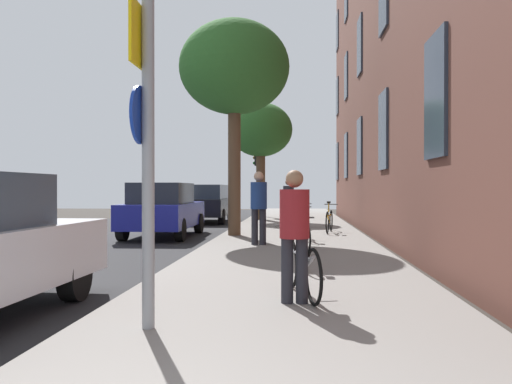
# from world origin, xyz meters

# --- Properties ---
(ground_plane) EXTENTS (41.80, 41.80, 0.00)m
(ground_plane) POSITION_xyz_m (-2.40, 15.00, 0.00)
(ground_plane) COLOR #332D28
(road_asphalt) EXTENTS (7.00, 38.00, 0.01)m
(road_asphalt) POSITION_xyz_m (-4.50, 15.00, 0.01)
(road_asphalt) COLOR #232326
(road_asphalt) RESTS_ON ground
(sidewalk) EXTENTS (4.20, 38.00, 0.12)m
(sidewalk) POSITION_xyz_m (1.10, 15.00, 0.06)
(sidewalk) COLOR gray
(sidewalk) RESTS_ON ground
(sign_post) EXTENTS (0.16, 0.60, 3.48)m
(sign_post) POSITION_xyz_m (-0.23, 3.39, 2.06)
(sign_post) COLOR gray
(sign_post) RESTS_ON sidewalk
(traffic_light) EXTENTS (0.43, 0.24, 3.32)m
(traffic_light) POSITION_xyz_m (-0.66, 24.03, 2.40)
(traffic_light) COLOR black
(traffic_light) RESTS_ON sidewalk
(tree_near) EXTENTS (3.18, 3.18, 6.19)m
(tree_near) POSITION_xyz_m (-0.57, 13.42, 4.91)
(tree_near) COLOR brown
(tree_near) RESTS_ON sidewalk
(tree_far) EXTENTS (2.76, 2.76, 5.09)m
(tree_far) POSITION_xyz_m (-0.34, 21.13, 3.97)
(tree_far) COLOR brown
(tree_far) RESTS_ON sidewalk
(bicycle_0) EXTENTS (0.57, 1.71, 0.95)m
(bicycle_0) POSITION_xyz_m (1.28, 4.99, 0.49)
(bicycle_0) COLOR black
(bicycle_0) RESTS_ON sidewalk
(bicycle_1) EXTENTS (0.42, 1.66, 0.93)m
(bicycle_1) POSITION_xyz_m (1.34, 7.39, 0.48)
(bicycle_1) COLOR black
(bicycle_1) RESTS_ON sidewalk
(bicycle_2) EXTENTS (0.53, 1.60, 0.89)m
(bicycle_2) POSITION_xyz_m (1.32, 9.79, 0.47)
(bicycle_2) COLOR black
(bicycle_2) RESTS_ON sidewalk
(bicycle_3) EXTENTS (0.42, 1.67, 0.96)m
(bicycle_3) POSITION_xyz_m (1.44, 12.19, 0.49)
(bicycle_3) COLOR black
(bicycle_3) RESTS_ON sidewalk
(bicycle_4) EXTENTS (0.46, 1.66, 0.96)m
(bicycle_4) POSITION_xyz_m (2.22, 14.59, 0.49)
(bicycle_4) COLOR black
(bicycle_4) RESTS_ON sidewalk
(bicycle_5) EXTENTS (0.42, 1.63, 0.90)m
(bicycle_5) POSITION_xyz_m (1.49, 16.99, 0.47)
(bicycle_5) COLOR black
(bicycle_5) RESTS_ON sidewalk
(pedestrian_0) EXTENTS (0.48, 0.48, 1.56)m
(pedestrian_0) POSITION_xyz_m (1.19, 4.59, 1.01)
(pedestrian_0) COLOR #26262D
(pedestrian_0) RESTS_ON sidewalk
(pedestrian_1) EXTENTS (0.49, 0.49, 1.75)m
(pedestrian_1) POSITION_xyz_m (0.32, 10.91, 1.12)
(pedestrian_1) COLOR #26262D
(pedestrian_1) RESTS_ON sidewalk
(pedestrian_2) EXTENTS (0.43, 0.43, 1.69)m
(pedestrian_2) POSITION_xyz_m (0.94, 16.91, 1.08)
(pedestrian_2) COLOR #26262D
(pedestrian_2) RESTS_ON sidewalk
(car_1) EXTENTS (1.86, 4.30, 1.62)m
(car_1) POSITION_xyz_m (-2.78, 13.90, 0.84)
(car_1) COLOR navy
(car_1) RESTS_ON road_asphalt
(car_2) EXTENTS (1.85, 4.43, 1.62)m
(car_2) POSITION_xyz_m (-2.61, 20.72, 0.84)
(car_2) COLOR black
(car_2) RESTS_ON road_asphalt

